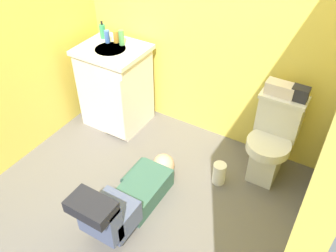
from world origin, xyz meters
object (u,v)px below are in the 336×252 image
object	(u,v)px
toiletry_bag	(300,94)
bottle_amber	(116,37)
bottle_green	(121,38)
faucet	(121,37)
soap_dispenser	(103,31)
paper_towel_roll	(219,173)
person_plumber	(128,198)
toilet	(272,140)
tissue_box	(280,89)
vanity_cabinet	(116,86)
bottle_blue	(107,37)

from	to	relation	value
toiletry_bag	bottle_amber	bearing A→B (deg)	-178.52
bottle_amber	bottle_green	bearing A→B (deg)	-10.00
faucet	bottle_amber	size ratio (longest dim) A/B	0.91
soap_dispenser	paper_towel_roll	distance (m)	1.68
person_plumber	paper_towel_roll	distance (m)	0.81
toilet	tissue_box	bearing A→B (deg)	116.43
faucet	bottle_green	distance (m)	0.06
vanity_cabinet	paper_towel_roll	world-z (taller)	vanity_cabinet
bottle_amber	paper_towel_roll	world-z (taller)	bottle_amber
toiletry_bag	soap_dispenser	bearing A→B (deg)	-178.95
vanity_cabinet	soap_dispenser	bearing A→B (deg)	146.90
toilet	paper_towel_roll	size ratio (longest dim) A/B	3.75
paper_towel_roll	vanity_cabinet	bearing A→B (deg)	168.56
bottle_blue	paper_towel_roll	world-z (taller)	bottle_blue
faucet	bottle_green	bearing A→B (deg)	-44.27
bottle_green	soap_dispenser	bearing A→B (deg)	174.47
faucet	tissue_box	bearing A→B (deg)	0.52
toilet	faucet	size ratio (longest dim) A/B	7.50
toiletry_bag	bottle_green	bearing A→B (deg)	-177.99
toiletry_bag	bottle_amber	size ratio (longest dim) A/B	1.13
vanity_cabinet	tissue_box	world-z (taller)	tissue_box
bottle_green	paper_towel_roll	xyz separation A→B (m)	(1.20, -0.35, -0.79)
toilet	tissue_box	xyz separation A→B (m)	(-0.05, 0.09, 0.43)
toilet	bottle_blue	bearing A→B (deg)	179.80
tissue_box	soap_dispenser	world-z (taller)	soap_dispenser
paper_towel_roll	person_plumber	bearing A→B (deg)	-125.08
soap_dispenser	paper_towel_roll	world-z (taller)	soap_dispenser
person_plumber	bottle_blue	bearing A→B (deg)	131.74
bottle_blue	bottle_amber	size ratio (longest dim) A/B	1.04
vanity_cabinet	soap_dispenser	size ratio (longest dim) A/B	4.94
person_plumber	bottle_amber	bearing A→B (deg)	128.27
tissue_box	bottle_green	world-z (taller)	bottle_green
person_plumber	tissue_box	world-z (taller)	tissue_box
vanity_cabinet	paper_towel_roll	size ratio (longest dim) A/B	4.10
faucet	person_plumber	distance (m)	1.48
bottle_amber	faucet	bearing A→B (deg)	45.09
toiletry_bag	person_plumber	bearing A→B (deg)	-129.07
bottle_blue	paper_towel_roll	distance (m)	1.58
tissue_box	bottle_green	size ratio (longest dim) A/B	1.58
bottle_blue	toilet	bearing A→B (deg)	-0.20
tissue_box	paper_towel_roll	xyz separation A→B (m)	(-0.25, -0.41, -0.70)
toilet	bottle_green	bearing A→B (deg)	178.69
faucet	soap_dispenser	world-z (taller)	soap_dispenser
person_plumber	tissue_box	size ratio (longest dim) A/B	4.84
tissue_box	toiletry_bag	xyz separation A→B (m)	(0.15, 0.00, 0.01)
soap_dispenser	tissue_box	bearing A→B (deg)	1.14
vanity_cabinet	bottle_amber	size ratio (longest dim) A/B	7.45
vanity_cabinet	bottle_amber	world-z (taller)	bottle_amber
bottle_green	bottle_amber	bearing A→B (deg)	170.00
toilet	toiletry_bag	bearing A→B (deg)	40.77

